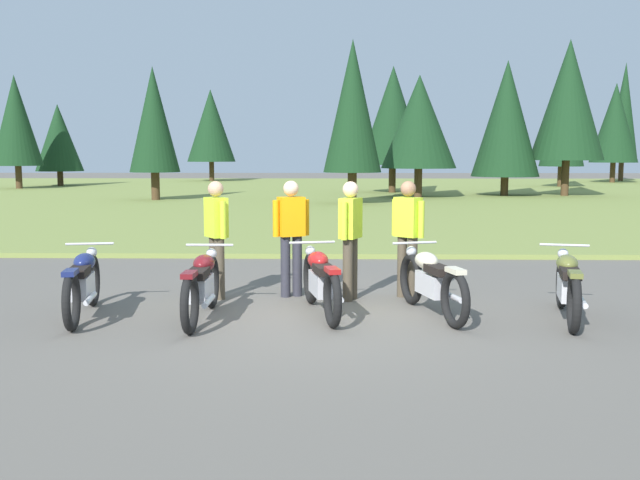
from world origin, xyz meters
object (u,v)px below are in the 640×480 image
(motorcycle_maroon, at_px, (202,285))
(motorcycle_olive, at_px, (568,285))
(motorcycle_red, at_px, (321,281))
(rider_near_row_end, at_px, (350,233))
(motorcycle_cream, at_px, (431,281))
(rider_with_back_turned, at_px, (216,232))
(motorcycle_navy, at_px, (83,283))
(rider_in_hivis_vest, at_px, (291,231))
(rider_checking_bike, at_px, (408,232))

(motorcycle_maroon, bearing_deg, motorcycle_olive, 1.44)
(motorcycle_red, height_order, rider_near_row_end, rider_near_row_end)
(motorcycle_red, xyz_separation_m, motorcycle_cream, (1.41, -0.00, 0.00))
(rider_near_row_end, bearing_deg, rider_with_back_turned, 177.38)
(rider_with_back_turned, height_order, rider_near_row_end, same)
(motorcycle_cream, bearing_deg, motorcycle_red, 179.89)
(motorcycle_cream, relative_size, motorcycle_olive, 0.99)
(motorcycle_navy, distance_m, rider_in_hivis_vest, 2.93)
(motorcycle_cream, distance_m, rider_near_row_end, 1.46)
(motorcycle_cream, height_order, rider_checking_bike, rider_checking_bike)
(motorcycle_navy, relative_size, motorcycle_cream, 1.02)
(motorcycle_red, bearing_deg, rider_near_row_end, 66.53)
(motorcycle_red, bearing_deg, rider_checking_bike, 42.18)
(rider_near_row_end, bearing_deg, motorcycle_navy, -161.50)
(rider_checking_bike, xyz_separation_m, rider_with_back_turned, (-2.71, -0.10, 0.00))
(motorcycle_navy, xyz_separation_m, rider_with_back_turned, (1.48, 1.22, 0.51))
(motorcycle_navy, relative_size, motorcycle_olive, 1.01)
(motorcycle_red, distance_m, motorcycle_olive, 3.07)
(motorcycle_red, distance_m, rider_near_row_end, 1.11)
(rider_near_row_end, xyz_separation_m, rider_in_hivis_vest, (-0.84, 0.24, 0.00))
(motorcycle_maroon, relative_size, motorcycle_cream, 1.02)
(motorcycle_cream, relative_size, rider_with_back_turned, 1.23)
(motorcycle_navy, height_order, rider_checking_bike, rider_checking_bike)
(motorcycle_maroon, xyz_separation_m, rider_checking_bike, (2.67, 1.42, 0.51))
(motorcycle_olive, xyz_separation_m, rider_near_row_end, (-2.67, 1.12, 0.51))
(motorcycle_maroon, relative_size, rider_with_back_turned, 1.26)
(motorcycle_maroon, relative_size, rider_checking_bike, 1.26)
(motorcycle_red, relative_size, rider_with_back_turned, 1.24)
(motorcycle_cream, distance_m, rider_in_hivis_vest, 2.24)
(motorcycle_red, distance_m, motorcycle_cream, 1.41)
(motorcycle_cream, bearing_deg, rider_near_row_end, 138.08)
(rider_with_back_turned, bearing_deg, motorcycle_cream, -18.94)
(motorcycle_navy, xyz_separation_m, rider_checking_bike, (4.19, 1.32, 0.51))
(motorcycle_navy, bearing_deg, rider_with_back_turned, 39.33)
(motorcycle_cream, xyz_separation_m, rider_checking_bike, (-0.20, 1.10, 0.51))
(motorcycle_olive, xyz_separation_m, rider_in_hivis_vest, (-3.52, 1.35, 0.51))
(motorcycle_red, relative_size, motorcycle_cream, 1.01)
(motorcycle_red, bearing_deg, motorcycle_maroon, -167.67)
(motorcycle_olive, height_order, rider_in_hivis_vest, rider_in_hivis_vest)
(motorcycle_olive, relative_size, rider_near_row_end, 1.24)
(motorcycle_navy, xyz_separation_m, motorcycle_maroon, (1.52, -0.10, 0.00))
(motorcycle_maroon, bearing_deg, motorcycle_red, 12.33)
(motorcycle_olive, height_order, rider_with_back_turned, rider_with_back_turned)
(motorcycle_cream, bearing_deg, motorcycle_navy, -177.15)
(rider_checking_bike, height_order, rider_near_row_end, same)
(motorcycle_navy, distance_m, motorcycle_maroon, 1.52)
(motorcycle_navy, height_order, motorcycle_maroon, same)
(motorcycle_navy, xyz_separation_m, rider_in_hivis_vest, (2.54, 1.37, 0.51))
(motorcycle_red, bearing_deg, motorcycle_navy, -175.76)
(motorcycle_navy, height_order, motorcycle_red, same)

